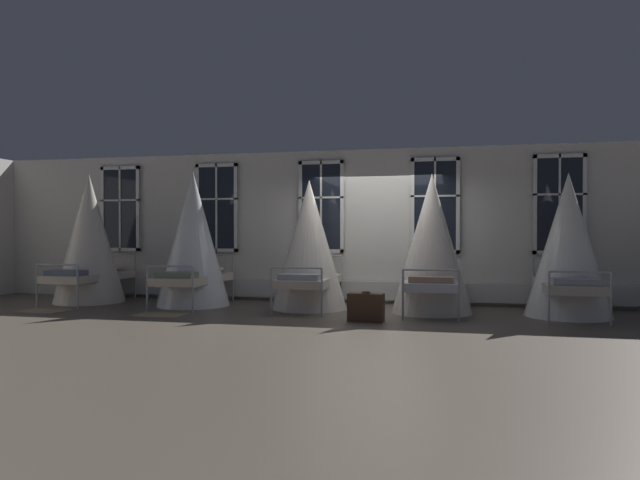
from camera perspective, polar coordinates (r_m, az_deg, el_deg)
The scene contains 11 objects.
ground at distance 10.41m, azimuth 4.84°, elevation -6.93°, with size 31.55×31.55×0.00m, color brown.
back_wall_with_windows at distance 11.52m, azimuth 5.67°, elevation 1.36°, with size 16.77×0.10×3.03m, color silver.
window_bank at distance 11.41m, azimuth 5.60°, elevation -1.28°, with size 12.11×0.10×2.76m.
cot_first at distance 12.45m, azimuth -21.72°, elevation -0.03°, with size 1.38×1.98×2.56m.
cot_second at distance 11.28m, azimuth -12.36°, elevation -0.08°, with size 1.38×1.98×2.55m.
cot_third at distance 10.57m, azimuth -1.07°, elevation -0.65°, with size 1.38×1.98×2.35m.
cot_fourth at distance 10.22m, azimuth 10.93°, elevation -0.55°, with size 1.38×1.98×2.41m.
cot_fifth at distance 10.41m, azimuth 23.20°, elevation -0.64°, with size 1.38×1.98×2.38m.
rug_first at distance 11.39m, azimuth -25.53°, elevation -6.31°, with size 0.80×0.56×0.01m, color #8E7A5B.
rug_second at distance 10.17m, azimuth -15.52°, elevation -7.11°, with size 0.80×0.56×0.01m, color #8E7A5B.
suitcase_dark at distance 9.13m, azimuth 4.53°, elevation -6.60°, with size 0.58×0.28×0.47m.
Camera 1 is at (1.42, -10.22, 1.39)m, focal length 32.57 mm.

